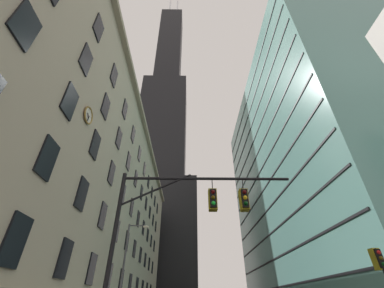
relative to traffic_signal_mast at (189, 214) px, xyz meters
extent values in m
cube|color=#B2A88E|center=(-14.36, 22.98, 8.37)|extent=(13.32, 63.52, 27.00)
cube|color=#9E937A|center=(-7.45, 22.98, 21.17)|extent=(0.70, 63.52, 0.60)
cube|color=black|center=(-7.65, 0.22, -1.12)|extent=(0.14, 1.40, 2.20)
cube|color=black|center=(-7.65, 5.22, -1.12)|extent=(0.14, 1.40, 2.20)
cube|color=black|center=(-7.65, 10.22, -1.12)|extent=(0.14, 1.40, 2.20)
cube|color=black|center=(-7.65, 15.22, -1.12)|extent=(0.14, 1.40, 2.20)
cube|color=black|center=(-7.65, 20.22, -1.12)|extent=(0.14, 1.40, 2.20)
cube|color=black|center=(-7.65, 25.22, -1.12)|extent=(0.14, 1.40, 2.20)
cube|color=black|center=(-7.65, 30.22, -1.12)|extent=(0.14, 1.40, 2.20)
cube|color=black|center=(-7.65, 35.22, -1.12)|extent=(0.14, 1.40, 2.20)
cube|color=black|center=(-7.65, 0.22, 3.08)|extent=(0.14, 1.40, 2.20)
cube|color=black|center=(-7.65, 5.22, 3.08)|extent=(0.14, 1.40, 2.20)
cube|color=black|center=(-7.65, 10.22, 3.08)|extent=(0.14, 1.40, 2.20)
cube|color=black|center=(-7.65, 15.22, 3.08)|extent=(0.14, 1.40, 2.20)
cube|color=black|center=(-7.65, 20.22, 3.08)|extent=(0.14, 1.40, 2.20)
cube|color=black|center=(-7.65, 25.22, 3.08)|extent=(0.14, 1.40, 2.20)
cube|color=black|center=(-7.65, 30.22, 3.08)|extent=(0.14, 1.40, 2.20)
cube|color=black|center=(-7.65, 35.22, 3.08)|extent=(0.14, 1.40, 2.20)
cube|color=black|center=(-7.65, 40.22, 3.08)|extent=(0.14, 1.40, 2.20)
cube|color=black|center=(-7.65, 45.22, 3.08)|extent=(0.14, 1.40, 2.20)
cube|color=black|center=(-7.65, -4.78, 7.28)|extent=(0.14, 1.40, 2.20)
cube|color=black|center=(-7.65, 0.22, 7.28)|extent=(0.14, 1.40, 2.20)
cube|color=black|center=(-7.65, 5.22, 7.28)|extent=(0.14, 1.40, 2.20)
cube|color=black|center=(-7.65, 10.22, 7.28)|extent=(0.14, 1.40, 2.20)
cube|color=black|center=(-7.65, 15.22, 7.28)|extent=(0.14, 1.40, 2.20)
cube|color=black|center=(-7.65, 20.22, 7.28)|extent=(0.14, 1.40, 2.20)
cube|color=black|center=(-7.65, 25.22, 7.28)|extent=(0.14, 1.40, 2.20)
cube|color=black|center=(-7.65, 30.22, 7.28)|extent=(0.14, 1.40, 2.20)
cube|color=black|center=(-7.65, 35.22, 7.28)|extent=(0.14, 1.40, 2.20)
cube|color=black|center=(-7.65, 40.22, 7.28)|extent=(0.14, 1.40, 2.20)
cube|color=black|center=(-7.65, 45.22, 7.28)|extent=(0.14, 1.40, 2.20)
cube|color=black|center=(-7.65, 0.22, 11.48)|extent=(0.14, 1.40, 2.20)
cube|color=black|center=(-7.65, 5.22, 11.48)|extent=(0.14, 1.40, 2.20)
cube|color=black|center=(-7.65, 10.22, 11.48)|extent=(0.14, 1.40, 2.20)
cube|color=black|center=(-7.65, 15.22, 11.48)|extent=(0.14, 1.40, 2.20)
cube|color=black|center=(-7.65, 20.22, 11.48)|extent=(0.14, 1.40, 2.20)
cube|color=black|center=(-7.65, 25.22, 11.48)|extent=(0.14, 1.40, 2.20)
cube|color=black|center=(-7.65, 30.22, 11.48)|extent=(0.14, 1.40, 2.20)
cube|color=black|center=(-7.65, 35.22, 11.48)|extent=(0.14, 1.40, 2.20)
cube|color=black|center=(-7.65, 40.22, 11.48)|extent=(0.14, 1.40, 2.20)
cube|color=black|center=(-7.65, 45.22, 11.48)|extent=(0.14, 1.40, 2.20)
cube|color=black|center=(-7.65, 0.22, 15.68)|extent=(0.14, 1.40, 2.20)
cube|color=black|center=(-7.65, 5.22, 15.68)|extent=(0.14, 1.40, 2.20)
cube|color=black|center=(-7.65, 10.22, 15.68)|extent=(0.14, 1.40, 2.20)
cube|color=black|center=(-7.65, 15.22, 15.68)|extent=(0.14, 1.40, 2.20)
cube|color=black|center=(-7.65, 20.22, 15.68)|extent=(0.14, 1.40, 2.20)
cube|color=black|center=(-7.65, 25.22, 15.68)|extent=(0.14, 1.40, 2.20)
cube|color=black|center=(-7.65, 30.22, 15.68)|extent=(0.14, 1.40, 2.20)
cube|color=black|center=(-7.65, 35.22, 15.68)|extent=(0.14, 1.40, 2.20)
cube|color=black|center=(-7.65, 40.22, 15.68)|extent=(0.14, 1.40, 2.20)
cube|color=black|center=(-7.65, 45.22, 15.68)|extent=(0.14, 1.40, 2.20)
torus|color=olive|center=(-7.58, 2.79, 8.30)|extent=(0.13, 1.39, 1.39)
cylinder|color=silver|center=(-7.62, 2.79, 8.30)|extent=(0.05, 1.20, 1.20)
cube|color=black|center=(-7.55, 2.66, 8.21)|extent=(0.03, 0.33, 0.28)
cube|color=black|center=(-7.55, 2.83, 8.05)|extent=(0.03, 0.14, 0.53)
cube|color=black|center=(-12.13, 76.45, 13.89)|extent=(29.24, 29.24, 38.03)
cube|color=black|center=(-12.13, 76.45, 60.57)|extent=(20.47, 20.47, 55.32)
cube|color=black|center=(-12.13, 76.45, 122.80)|extent=(13.16, 13.16, 69.15)
cylinder|color=silver|center=(-14.77, 76.45, 169.90)|extent=(1.20, 1.20, 25.04)
cylinder|color=silver|center=(-9.50, 76.45, 169.90)|extent=(1.20, 1.20, 25.04)
cube|color=slate|center=(22.83, 31.98, 18.98)|extent=(17.06, 50.15, 48.20)
cube|color=black|center=(14.26, 31.98, -1.12)|extent=(0.12, 49.15, 0.24)
cube|color=black|center=(14.26, 31.98, 2.88)|extent=(0.12, 49.15, 0.24)
cube|color=black|center=(14.26, 31.98, 6.88)|extent=(0.12, 49.15, 0.24)
cube|color=black|center=(14.26, 31.98, 10.88)|extent=(0.12, 49.15, 0.24)
cube|color=black|center=(14.26, 31.98, 14.88)|extent=(0.12, 49.15, 0.24)
cube|color=black|center=(14.26, 31.98, 18.88)|extent=(0.12, 49.15, 0.24)
cube|color=black|center=(14.26, 31.98, 22.88)|extent=(0.12, 49.15, 0.24)
cube|color=black|center=(14.26, 31.98, 26.88)|extent=(0.12, 49.15, 0.24)
cube|color=black|center=(14.26, 31.98, 30.88)|extent=(0.12, 49.15, 0.24)
cube|color=black|center=(14.26, 31.98, 34.88)|extent=(0.12, 49.15, 0.24)
cube|color=black|center=(14.26, 31.98, 38.88)|extent=(0.12, 49.15, 0.24)
cylinder|color=black|center=(-3.26, -0.04, -1.48)|extent=(0.20, 0.20, 6.99)
cylinder|color=black|center=(0.87, -0.04, 1.76)|extent=(8.26, 0.14, 0.14)
cylinder|color=black|center=(-1.60, -0.04, 1.16)|extent=(3.39, 0.10, 1.71)
cylinder|color=black|center=(1.15, -0.04, 1.46)|extent=(0.04, 0.04, 0.60)
cube|color=black|center=(1.15, -0.04, 0.71)|extent=(0.30, 0.30, 0.90)
cube|color=olive|center=(1.15, 0.13, 0.71)|extent=(0.40, 0.40, 1.04)
sphere|color=#450808|center=(1.15, -0.20, 0.99)|extent=(0.20, 0.20, 0.20)
sphere|color=#4B3A08|center=(1.15, -0.20, 0.71)|extent=(0.20, 0.20, 0.20)
sphere|color=green|center=(1.15, -0.20, 0.43)|extent=(0.20, 0.20, 0.20)
cylinder|color=black|center=(2.66, -0.04, 1.46)|extent=(0.04, 0.04, 0.60)
cube|color=black|center=(2.66, -0.04, 0.71)|extent=(0.30, 0.30, 0.90)
cube|color=olive|center=(2.66, 0.13, 0.71)|extent=(0.40, 0.40, 1.04)
sphere|color=#450808|center=(2.66, -0.20, 0.99)|extent=(0.20, 0.20, 0.20)
sphere|color=yellow|center=(2.66, -0.20, 0.71)|extent=(0.20, 0.20, 0.20)
sphere|color=#083D10|center=(2.66, -0.20, 0.43)|extent=(0.20, 0.20, 0.20)
cube|color=black|center=(10.02, 2.70, -1.48)|extent=(0.30, 0.30, 0.90)
cube|color=olive|center=(10.02, 2.87, -1.48)|extent=(0.40, 0.40, 1.04)
sphere|color=red|center=(10.02, 2.54, -1.20)|extent=(0.20, 0.20, 0.20)
sphere|color=#4B3A08|center=(10.02, 2.54, -1.48)|extent=(0.20, 0.20, 0.20)
sphere|color=#083D10|center=(10.02, 2.54, -1.76)|extent=(0.20, 0.20, 0.20)
cylinder|color=#47474C|center=(-5.69, 12.38, -1.01)|extent=(0.18, 0.18, 7.92)
cylinder|color=#47474C|center=(-4.89, 12.38, 2.80)|extent=(1.59, 0.10, 0.10)
ellipsoid|color=#EFE5C6|center=(-4.10, 12.38, 2.70)|extent=(0.56, 0.32, 0.24)
camera|label=1|loc=(0.02, -11.01, -3.53)|focal=22.45mm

